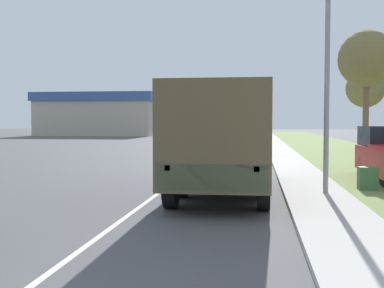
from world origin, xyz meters
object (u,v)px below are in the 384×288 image
object	(u,v)px
car_third_ahead	(248,134)
lamp_post	(320,32)
military_truck	(223,137)
car_fourth_ahead	(247,131)
car_nearest_ahead	(245,146)
car_second_ahead	(247,138)
car_farthest_ahead	(228,130)

from	to	relation	value
car_third_ahead	lamp_post	distance (m)	40.37
military_truck	car_fourth_ahead	bearing A→B (deg)	90.49
car_nearest_ahead	car_second_ahead	size ratio (longest dim) A/B	1.04
car_fourth_ahead	car_farthest_ahead	world-z (taller)	car_farthest_ahead
car_nearest_ahead	car_fourth_ahead	xyz separation A→B (m)	(-0.75, 40.25, 0.06)
car_second_ahead	car_farthest_ahead	distance (m)	33.89
lamp_post	car_second_ahead	bearing A→B (deg)	94.83
car_second_ahead	car_fourth_ahead	xyz separation A→B (m)	(-0.57, 24.76, 0.08)
car_nearest_ahead	car_fourth_ahead	bearing A→B (deg)	91.06
car_nearest_ahead	car_farthest_ahead	distance (m)	49.33
car_second_ahead	car_farthest_ahead	bearing A→B (deg)	96.26
car_nearest_ahead	car_third_ahead	xyz separation A→B (m)	(-0.33, 25.41, 0.03)
car_second_ahead	lamp_post	size ratio (longest dim) A/B	0.55
military_truck	car_nearest_ahead	size ratio (longest dim) A/B	1.80
military_truck	car_nearest_ahead	xyz separation A→B (m)	(0.27, 14.69, -1.03)
car_third_ahead	car_second_ahead	bearing A→B (deg)	-89.09
car_third_ahead	car_farthest_ahead	world-z (taller)	car_farthest_ahead
car_nearest_ahead	lamp_post	distance (m)	15.38
car_nearest_ahead	car_farthest_ahead	xyz separation A→B (m)	(-3.87, 49.18, 0.11)
car_second_ahead	car_fourth_ahead	distance (m)	24.76
car_nearest_ahead	car_third_ahead	distance (m)	25.41
car_nearest_ahead	car_second_ahead	world-z (taller)	car_nearest_ahead
military_truck	car_farthest_ahead	bearing A→B (deg)	93.22
military_truck	car_fourth_ahead	size ratio (longest dim) A/B	1.62
military_truck	car_fourth_ahead	distance (m)	54.95
car_second_ahead	car_fourth_ahead	world-z (taller)	car_fourth_ahead
car_fourth_ahead	car_farthest_ahead	distance (m)	9.46
car_nearest_ahead	lamp_post	world-z (taller)	lamp_post
car_farthest_ahead	lamp_post	distance (m)	64.29
military_truck	car_second_ahead	xyz separation A→B (m)	(0.10, 30.18, -1.04)
lamp_post	car_fourth_ahead	bearing A→B (deg)	93.25
car_third_ahead	car_farthest_ahead	bearing A→B (deg)	98.46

